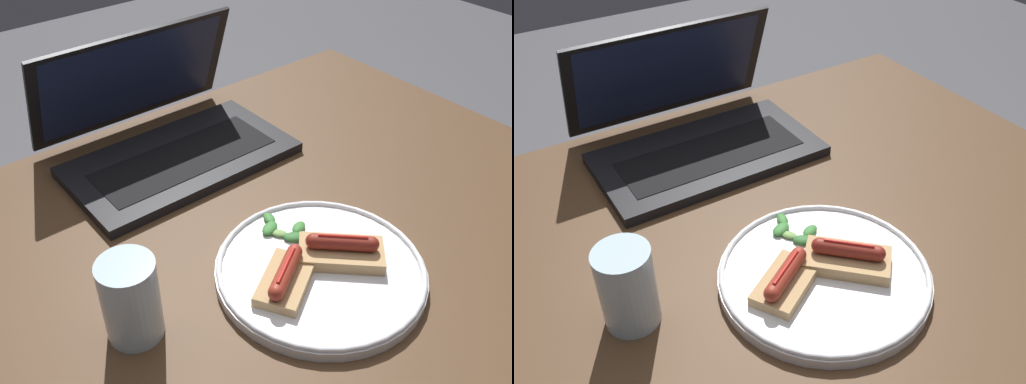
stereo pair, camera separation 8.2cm
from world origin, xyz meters
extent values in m
cube|color=#4C331E|center=(0.00, 0.00, 0.69)|extent=(1.01, 0.89, 0.04)
cylinder|color=#4C331E|center=(0.42, 0.35, 0.34)|extent=(0.05, 0.05, 0.67)
cylinder|color=#4C331E|center=(-0.42, 0.35, 0.34)|extent=(0.05, 0.05, 0.67)
cube|color=black|center=(-0.05, 0.25, 0.72)|extent=(0.38, 0.21, 0.02)
cube|color=black|center=(-0.05, 0.24, 0.73)|extent=(0.31, 0.12, 0.00)
cube|color=black|center=(-0.05, 0.39, 0.82)|extent=(0.38, 0.08, 0.19)
cube|color=#192347|center=(-0.05, 0.39, 0.82)|extent=(0.34, 0.06, 0.16)
cylinder|color=silver|center=(-0.05, -0.09, 0.71)|extent=(0.28, 0.28, 0.01)
torus|color=silver|center=(-0.05, -0.09, 0.72)|extent=(0.28, 0.28, 0.01)
cube|color=tan|center=(-0.02, -0.10, 0.73)|extent=(0.13, 0.12, 0.02)
cylinder|color=maroon|center=(-0.02, -0.10, 0.75)|extent=(0.07, 0.07, 0.02)
sphere|color=maroon|center=(-0.05, -0.07, 0.75)|extent=(0.02, 0.02, 0.02)
sphere|color=maroon|center=(0.01, -0.12, 0.75)|extent=(0.02, 0.02, 0.02)
cylinder|color=red|center=(-0.02, -0.10, 0.76)|extent=(0.05, 0.05, 0.00)
cube|color=tan|center=(-0.11, -0.09, 0.73)|extent=(0.11, 0.10, 0.01)
cylinder|color=maroon|center=(-0.11, -0.09, 0.75)|extent=(0.08, 0.06, 0.02)
sphere|color=maroon|center=(-0.08, -0.07, 0.75)|extent=(0.02, 0.02, 0.02)
sphere|color=maroon|center=(-0.15, -0.11, 0.75)|extent=(0.02, 0.02, 0.02)
cylinder|color=red|center=(-0.11, -0.09, 0.76)|extent=(0.06, 0.04, 0.00)
ellipsoid|color=#387A33|center=(-0.04, 0.03, 0.73)|extent=(0.02, 0.03, 0.01)
ellipsoid|color=#2D662D|center=(-0.04, 0.03, 0.72)|extent=(0.02, 0.02, 0.00)
ellipsoid|color=#2D662D|center=(-0.04, -0.03, 0.73)|extent=(0.04, 0.03, 0.01)
ellipsoid|color=#709E4C|center=(-0.05, -0.01, 0.73)|extent=(0.03, 0.03, 0.01)
ellipsoid|color=#387A33|center=(-0.02, -0.02, 0.73)|extent=(0.03, 0.03, 0.01)
ellipsoid|color=#387A33|center=(-0.06, 0.01, 0.73)|extent=(0.04, 0.03, 0.01)
cylinder|color=silver|center=(-0.29, -0.02, 0.76)|extent=(0.07, 0.07, 0.11)
camera|label=1|loc=(-0.47, -0.46, 1.26)|focal=40.00mm
camera|label=2|loc=(-0.40, -0.51, 1.26)|focal=40.00mm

